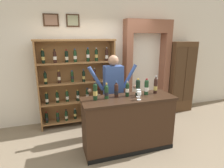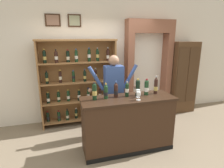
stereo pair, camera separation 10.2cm
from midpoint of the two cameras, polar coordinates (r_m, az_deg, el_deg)
ground_plane at (r=3.69m, az=2.85°, el=-19.72°), size 14.00×14.00×0.02m
back_wall at (r=4.66m, az=-3.52°, el=9.54°), size 12.00×0.19×3.31m
wine_shelf at (r=4.34m, az=-9.71°, el=0.94°), size 1.77×0.34×2.01m
archway_doorway at (r=5.00m, az=11.44°, el=6.67°), size 1.26×0.45×2.48m
side_cabinet at (r=5.44m, az=21.50°, el=1.96°), size 0.69×0.45×1.93m
tasting_counter at (r=3.47m, az=5.72°, el=-12.18°), size 1.69×0.58×1.01m
shopkeeper at (r=3.78m, az=1.30°, el=-0.97°), size 1.07×0.22×1.71m
tasting_bottle_brunello at (r=3.11m, az=-4.56°, el=-2.27°), size 0.07×0.07×0.31m
tasting_bottle_prosecco at (r=3.18m, az=-1.00°, el=-2.41°), size 0.07×0.07×0.28m
tasting_bottle_grappa at (r=3.26m, az=2.13°, el=-1.88°), size 0.07×0.07×0.29m
tasting_bottle_bianco at (r=3.31m, az=5.58°, el=-1.66°), size 0.07×0.07×0.28m
tasting_bottle_chianti at (r=3.39m, az=8.89°, el=-1.08°), size 0.08×0.08×0.31m
tasting_bottle_rosso at (r=3.44m, az=11.55°, el=-0.98°), size 0.08×0.08×0.31m
tasting_bottle_vin_santo at (r=3.56m, az=14.33°, el=-0.58°), size 0.07×0.07×0.34m
wine_glass_center at (r=3.15m, az=9.21°, el=-3.16°), size 0.07×0.07×0.15m
wine_glass_left at (r=3.29m, az=9.04°, el=-2.49°), size 0.08×0.08×0.14m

